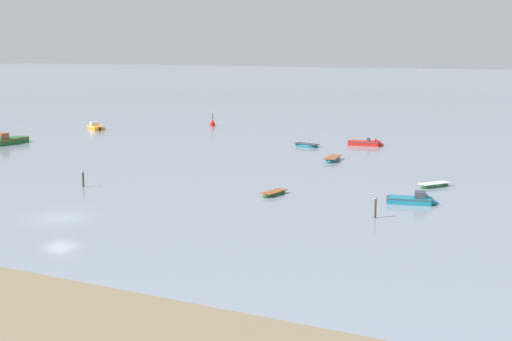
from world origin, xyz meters
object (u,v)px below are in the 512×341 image
(motorboat_moored_0, at_px, (369,144))
(rowboat_moored_3, at_px, (434,185))
(mooring_post_near, at_px, (375,208))
(motorboat_moored_3, at_px, (417,201))
(mooring_post_left, at_px, (83,179))
(motorboat_moored_1, at_px, (3,142))
(motorboat_moored_4, at_px, (95,127))
(channel_buoy, at_px, (212,123))
(rowboat_moored_4, at_px, (307,145))
(rowboat_moored_0, at_px, (333,159))
(rowboat_moored_1, at_px, (274,194))

(motorboat_moored_0, relative_size, rowboat_moored_3, 1.48)
(motorboat_moored_0, relative_size, mooring_post_near, 2.74)
(motorboat_moored_3, bearing_deg, mooring_post_left, -178.91)
(motorboat_moored_0, distance_m, motorboat_moored_1, 51.06)
(motorboat_moored_4, bearing_deg, channel_buoy, -106.91)
(motorboat_moored_1, xyz_separation_m, rowboat_moored_4, (38.52, 17.59, -0.21))
(rowboat_moored_4, relative_size, mooring_post_near, 2.16)
(channel_buoy, bearing_deg, rowboat_moored_4, -33.31)
(motorboat_moored_3, xyz_separation_m, rowboat_moored_4, (-22.68, 28.75, -0.09))
(rowboat_moored_0, relative_size, rowboat_moored_4, 1.07)
(rowboat_moored_0, distance_m, rowboat_moored_4, 12.40)
(rowboat_moored_1, height_order, motorboat_moored_4, motorboat_moored_4)
(rowboat_moored_3, height_order, motorboat_moored_4, motorboat_moored_4)
(motorboat_moored_0, distance_m, rowboat_moored_4, 8.79)
(rowboat_moored_0, bearing_deg, rowboat_moored_3, 46.01)
(motorboat_moored_0, xyz_separation_m, motorboat_moored_1, (-45.91, -22.34, 0.14))
(rowboat_moored_1, bearing_deg, rowboat_moored_4, -153.10)
(motorboat_moored_3, relative_size, rowboat_moored_3, 1.34)
(motorboat_moored_0, xyz_separation_m, motorboat_moored_3, (15.29, -33.50, 0.02))
(rowboat_moored_0, xyz_separation_m, mooring_post_left, (-15.95, -26.20, 0.56))
(mooring_post_left, bearing_deg, rowboat_moored_1, 15.28)
(mooring_post_near, distance_m, mooring_post_left, 29.35)
(rowboat_moored_0, height_order, motorboat_moored_4, motorboat_moored_4)
(motorboat_moored_3, distance_m, mooring_post_left, 31.91)
(motorboat_moored_4, height_order, channel_buoy, channel_buoy)
(rowboat_moored_3, distance_m, channel_buoy, 59.18)
(rowboat_moored_4, bearing_deg, rowboat_moored_0, -39.84)
(rowboat_moored_4, relative_size, motorboat_moored_4, 0.84)
(rowboat_moored_0, bearing_deg, motorboat_moored_1, -88.64)
(rowboat_moored_4, height_order, mooring_post_left, mooring_post_left)
(motorboat_moored_3, bearing_deg, motorboat_moored_0, 102.45)
(channel_buoy, relative_size, mooring_post_near, 1.23)
(rowboat_moored_4, distance_m, channel_buoy, 29.24)
(rowboat_moored_0, distance_m, channel_buoy, 41.15)
(mooring_post_left, bearing_deg, motorboat_moored_1, 148.55)
(motorboat_moored_3, height_order, motorboat_moored_4, motorboat_moored_4)
(mooring_post_left, bearing_deg, rowboat_moored_0, 58.66)
(rowboat_moored_1, bearing_deg, motorboat_moored_1, -96.33)
(rowboat_moored_4, bearing_deg, motorboat_moored_4, -172.16)
(motorboat_moored_0, bearing_deg, motorboat_moored_3, -73.08)
(channel_buoy, relative_size, mooring_post_left, 1.33)
(motorboat_moored_0, height_order, rowboat_moored_1, motorboat_moored_0)
(motorboat_moored_0, height_order, channel_buoy, channel_buoy)
(rowboat_moored_1, bearing_deg, motorboat_moored_3, 109.25)
(motorboat_moored_3, distance_m, channel_buoy, 65.02)
(motorboat_moored_1, bearing_deg, mooring_post_near, 73.41)
(rowboat_moored_0, xyz_separation_m, rowboat_moored_4, (-7.57, 9.82, -0.01))
(rowboat_moored_1, relative_size, motorboat_moored_3, 0.72)
(rowboat_moored_3, distance_m, rowboat_moored_4, 30.14)
(rowboat_moored_1, height_order, channel_buoy, channel_buoy)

